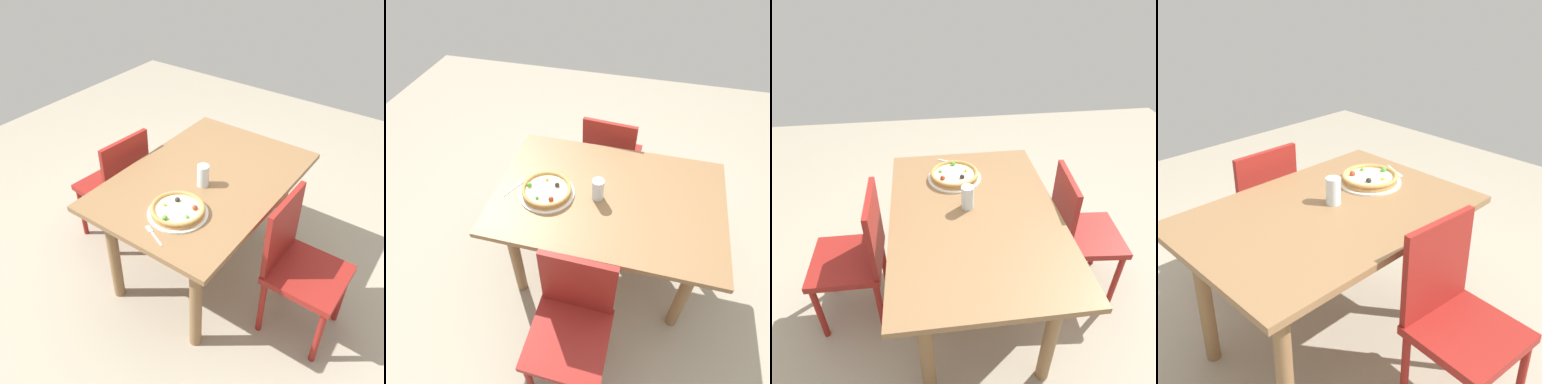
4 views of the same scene
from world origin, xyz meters
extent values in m
plane|color=#9E937F|center=(0.00, 0.00, 0.00)|extent=(6.00, 6.00, 0.00)
cube|color=olive|center=(0.00, 0.00, 0.73)|extent=(1.32, 0.90, 0.03)
cylinder|color=olive|center=(-0.51, -0.30, 0.36)|extent=(0.07, 0.07, 0.72)
cylinder|color=olive|center=(0.51, -0.30, 0.36)|extent=(0.07, 0.07, 0.72)
cylinder|color=olive|center=(-0.51, 0.30, 0.36)|extent=(0.07, 0.07, 0.72)
cylinder|color=olive|center=(0.51, 0.30, 0.36)|extent=(0.07, 0.07, 0.72)
cylinder|color=maroon|center=(0.12, -0.90, 0.21)|extent=(0.04, 0.04, 0.41)
cylinder|color=maroon|center=(-0.22, -0.90, 0.21)|extent=(0.04, 0.04, 0.41)
cylinder|color=maroon|center=(0.12, -0.56, 0.21)|extent=(0.04, 0.04, 0.41)
cylinder|color=maroon|center=(-0.22, -0.56, 0.21)|extent=(0.04, 0.04, 0.41)
cube|color=maroon|center=(-0.05, -0.73, 0.43)|extent=(0.40, 0.40, 0.04)
cube|color=maroon|center=(-0.05, -0.55, 0.66)|extent=(0.38, 0.03, 0.42)
cylinder|color=maroon|center=(-0.24, 0.91, 0.21)|extent=(0.04, 0.04, 0.41)
cylinder|color=maroon|center=(0.10, 0.89, 0.21)|extent=(0.04, 0.04, 0.41)
cylinder|color=maroon|center=(-0.27, 0.58, 0.21)|extent=(0.04, 0.04, 0.41)
cylinder|color=maroon|center=(0.07, 0.55, 0.21)|extent=(0.04, 0.04, 0.41)
cube|color=maroon|center=(-0.09, 0.73, 0.43)|extent=(0.43, 0.43, 0.04)
cube|color=maroon|center=(-0.10, 0.55, 0.66)|extent=(0.38, 0.06, 0.42)
cylinder|color=silver|center=(-0.35, -0.07, 0.75)|extent=(0.32, 0.32, 0.01)
cylinder|color=#B78447|center=(-0.35, -0.07, 0.77)|extent=(0.29, 0.29, 0.02)
cylinder|color=beige|center=(-0.35, -0.07, 0.78)|extent=(0.25, 0.25, 0.01)
torus|color=#B78447|center=(-0.35, -0.07, 0.79)|extent=(0.29, 0.29, 0.02)
sphere|color=#262626|center=(-0.30, -0.03, 0.79)|extent=(0.03, 0.03, 0.03)
sphere|color=#4C9E38|center=(-0.38, -0.15, 0.79)|extent=(0.02, 0.02, 0.02)
sphere|color=gold|center=(-0.37, 0.00, 0.79)|extent=(0.02, 0.02, 0.02)
sphere|color=#4C9E38|center=(-0.46, -0.07, 0.79)|extent=(0.03, 0.03, 0.03)
sphere|color=maroon|center=(-0.30, -0.15, 0.79)|extent=(0.03, 0.03, 0.03)
cube|color=silver|center=(-0.57, -0.11, 0.75)|extent=(0.05, 0.10, 0.00)
cube|color=silver|center=(-0.54, -0.03, 0.75)|extent=(0.04, 0.05, 0.00)
cylinder|color=silver|center=(-0.06, -0.03, 0.82)|extent=(0.07, 0.07, 0.13)
camera|label=1|loc=(-1.68, -1.12, 2.15)|focal=38.82mm
camera|label=2|loc=(0.15, -1.33, 2.14)|focal=31.02mm
camera|label=3|loc=(1.44, -0.24, 1.93)|focal=32.87mm
camera|label=4|loc=(1.28, 1.44, 1.77)|focal=44.57mm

